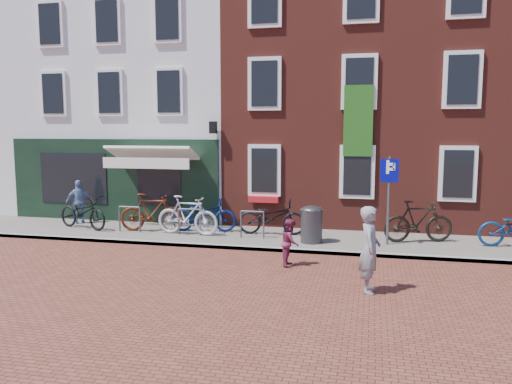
% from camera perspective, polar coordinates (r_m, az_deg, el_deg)
% --- Properties ---
extents(ground, '(80.00, 80.00, 0.00)m').
position_cam_1_polar(ground, '(14.39, -3.48, -6.42)').
color(ground, brown).
extents(sidewalk, '(24.00, 3.00, 0.10)m').
position_cam_1_polar(sidewalk, '(15.56, 1.63, -5.18)').
color(sidewalk, slate).
rests_on(sidewalk, ground).
extents(building_stucco, '(8.00, 8.00, 9.00)m').
position_cam_1_polar(building_stucco, '(22.32, -10.96, 9.90)').
color(building_stucco, silver).
rests_on(building_stucco, ground).
extents(building_brick_mid, '(6.00, 8.00, 10.00)m').
position_cam_1_polar(building_brick_mid, '(20.57, 7.54, 11.61)').
color(building_brick_mid, maroon).
rests_on(building_brick_mid, ground).
extents(building_brick_right, '(6.00, 8.00, 10.00)m').
position_cam_1_polar(building_brick_right, '(20.87, 24.48, 10.98)').
color(building_brick_right, maroon).
rests_on(building_brick_right, ground).
extents(filler_left, '(7.00, 8.00, 9.00)m').
position_cam_1_polar(filler_left, '(26.25, -26.30, 8.86)').
color(filler_left, silver).
rests_on(filler_left, ground).
extents(litter_bin, '(0.62, 0.62, 1.14)m').
position_cam_1_polar(litter_bin, '(14.73, 6.24, -3.38)').
color(litter_bin, '#3C3D3F').
rests_on(litter_bin, sidewalk).
extents(parking_sign, '(0.50, 0.07, 2.49)m').
position_cam_1_polar(parking_sign, '(14.70, 14.66, 0.72)').
color(parking_sign, '#4C4C4F').
rests_on(parking_sign, sidewalk).
extents(woman, '(0.43, 0.66, 1.80)m').
position_cam_1_polar(woman, '(10.75, 12.62, -6.30)').
color(woman, gray).
rests_on(woman, ground).
extents(boy, '(0.47, 0.59, 1.17)m').
position_cam_1_polar(boy, '(12.61, 3.84, -5.64)').
color(boy, maroon).
rests_on(boy, ground).
extents(cafe_person, '(0.93, 0.82, 1.51)m').
position_cam_1_polar(cafe_person, '(18.63, -19.16, -1.03)').
color(cafe_person, '#6685AD').
rests_on(cafe_person, sidewalk).
extents(bicycle_0, '(2.20, 1.33, 1.09)m').
position_cam_1_polar(bicycle_0, '(17.60, -18.82, -2.15)').
color(bicycle_0, black).
rests_on(bicycle_0, sidewalk).
extents(bicycle_1, '(2.09, 0.92, 1.21)m').
position_cam_1_polar(bicycle_1, '(16.58, -11.62, -2.25)').
color(bicycle_1, '#4F1C0C').
rests_on(bicycle_1, sidewalk).
extents(bicycle_2, '(2.16, 1.00, 1.09)m').
position_cam_1_polar(bicycle_2, '(16.32, -5.88, -2.51)').
color(bicycle_2, navy).
rests_on(bicycle_2, sidewalk).
extents(bicycle_3, '(2.06, 0.75, 1.21)m').
position_cam_1_polar(bicycle_3, '(15.86, -7.68, -2.59)').
color(bicycle_3, '#ADAEB0').
rests_on(bicycle_3, sidewalk).
extents(bicycle_4, '(2.15, 0.94, 1.09)m').
position_cam_1_polar(bicycle_4, '(15.77, 1.78, -2.81)').
color(bicycle_4, black).
rests_on(bicycle_4, sidewalk).
extents(bicycle_5, '(2.10, 1.11, 1.21)m').
position_cam_1_polar(bicycle_5, '(15.40, 17.70, -3.16)').
color(bicycle_5, black).
rests_on(bicycle_5, sidewalk).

